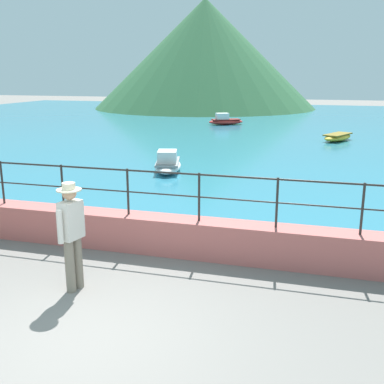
# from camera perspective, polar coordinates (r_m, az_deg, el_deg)

# --- Properties ---
(ground_plane) EXTENTS (120.00, 120.00, 0.00)m
(ground_plane) POSITION_cam_1_polar(r_m,az_deg,el_deg) (6.41, -13.54, -17.45)
(ground_plane) COLOR slate
(promenade_wall) EXTENTS (20.00, 0.56, 0.70)m
(promenade_wall) POSITION_cam_1_polar(r_m,az_deg,el_deg) (8.89, -3.56, -5.27)
(promenade_wall) COLOR #BC605B
(promenade_wall) RESTS_ON ground
(railing) EXTENTS (18.44, 0.04, 0.90)m
(railing) POSITION_cam_1_polar(r_m,az_deg,el_deg) (8.61, -3.66, 0.75)
(railing) COLOR #282623
(railing) RESTS_ON promenade_wall
(lake_water) EXTENTS (64.00, 44.32, 0.06)m
(lake_water) POSITION_cam_1_polar(r_m,az_deg,el_deg) (30.83, 10.72, 8.00)
(lake_water) COLOR teal
(lake_water) RESTS_ON ground
(hill_main) EXTENTS (21.82, 21.82, 10.39)m
(hill_main) POSITION_cam_1_polar(r_m,az_deg,el_deg) (47.11, 1.62, 16.67)
(hill_main) COLOR #33663D
(hill_main) RESTS_ON ground
(hill_secondary) EXTENTS (16.23, 16.23, 5.01)m
(hill_secondary) POSITION_cam_1_polar(r_m,az_deg,el_deg) (49.78, -1.19, 13.45)
(hill_secondary) COLOR #1E4C2D
(hill_secondary) RESTS_ON ground
(person_walking) EXTENTS (0.38, 0.56, 1.75)m
(person_walking) POSITION_cam_1_polar(r_m,az_deg,el_deg) (7.39, -14.66, -4.72)
(person_walking) COLOR slate
(person_walking) RESTS_ON ground
(boat_1) EXTENTS (1.48, 2.46, 0.76)m
(boat_1) POSITION_cam_1_polar(r_m,az_deg,el_deg) (15.96, -3.02, 3.51)
(boat_1) COLOR white
(boat_1) RESTS_ON lake_water
(boat_3) EXTENTS (1.81, 2.46, 0.36)m
(boat_3) POSITION_cam_1_polar(r_m,az_deg,el_deg) (24.50, 17.57, 6.51)
(boat_3) COLOR gold
(boat_3) RESTS_ON lake_water
(boat_4) EXTENTS (2.46, 1.85, 0.76)m
(boat_4) POSITION_cam_1_polar(r_m,az_deg,el_deg) (31.07, 4.12, 8.81)
(boat_4) COLOR red
(boat_4) RESTS_ON lake_water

